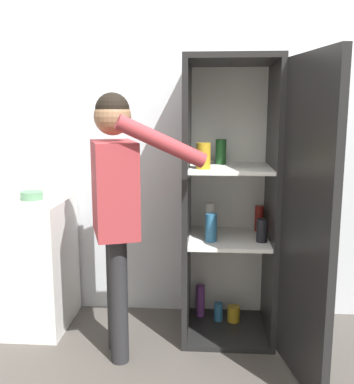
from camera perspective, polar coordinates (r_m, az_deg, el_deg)
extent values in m
plane|color=#4C4742|center=(2.76, 1.41, -23.05)|extent=(12.00, 12.00, 0.00)
cube|color=silver|center=(3.29, 2.30, 6.11)|extent=(7.00, 0.06, 2.55)
cube|color=black|center=(3.30, 6.29, -16.79)|extent=(0.60, 0.60, 0.04)
cube|color=black|center=(2.95, 7.01, 16.29)|extent=(0.60, 0.60, 0.04)
cube|color=white|center=(3.27, 6.42, -0.21)|extent=(0.60, 0.03, 1.77)
cube|color=black|center=(2.99, 1.26, -1.12)|extent=(0.04, 0.60, 1.77)
cube|color=black|center=(3.02, 11.95, -1.24)|extent=(0.03, 0.60, 1.77)
cube|color=white|center=(3.06, 6.53, -5.94)|extent=(0.53, 0.53, 0.02)
cube|color=white|center=(2.96, 6.72, 3.02)|extent=(0.53, 0.53, 0.02)
cube|color=black|center=(2.48, 16.19, -3.95)|extent=(0.18, 0.59, 1.77)
cylinder|color=beige|center=(3.04, 4.19, -3.52)|extent=(0.07, 0.07, 0.23)
cylinder|color=black|center=(2.96, 10.74, -4.83)|extent=(0.07, 0.07, 0.15)
cylinder|color=maroon|center=(3.22, 10.38, -3.32)|extent=(0.06, 0.06, 0.18)
cylinder|color=#1E5123|center=(3.08, 5.59, 5.12)|extent=(0.07, 0.07, 0.17)
cylinder|color=teal|center=(3.33, 5.28, -14.90)|extent=(0.06, 0.06, 0.13)
cylinder|color=teal|center=(2.93, 4.34, -4.52)|extent=(0.07, 0.07, 0.18)
cylinder|color=#723884|center=(3.37, 2.99, -13.60)|extent=(0.06, 0.06, 0.23)
cylinder|color=#B78C1E|center=(2.81, 3.37, 4.60)|extent=(0.09, 0.09, 0.16)
cylinder|color=#B78C1E|center=(3.33, 7.21, -15.08)|extent=(0.09, 0.09, 0.11)
cylinder|color=#262628|center=(2.95, -7.83, -12.20)|extent=(0.11, 0.11, 0.78)
cylinder|color=#262628|center=(2.79, -7.39, -13.53)|extent=(0.11, 0.11, 0.78)
cube|color=#9E3338|center=(2.68, -7.96, 0.47)|extent=(0.36, 0.48, 0.56)
sphere|color=#8C6647|center=(2.64, -8.18, 9.46)|extent=(0.22, 0.22, 0.22)
sphere|color=black|center=(2.64, -8.21, 10.28)|extent=(0.20, 0.20, 0.20)
cylinder|color=#9E3338|center=(2.92, -8.49, 0.70)|extent=(0.09, 0.09, 0.52)
cylinder|color=#9E3338|center=(2.45, -1.95, 6.39)|extent=(0.51, 0.24, 0.30)
cube|color=white|center=(3.37, -18.52, -8.58)|extent=(0.58, 0.58, 0.91)
cylinder|color=#517F5B|center=(3.25, -17.95, -0.43)|extent=(0.15, 0.15, 0.06)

